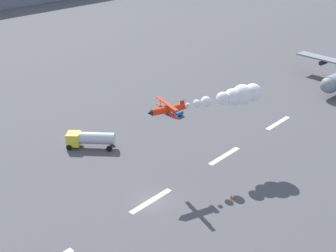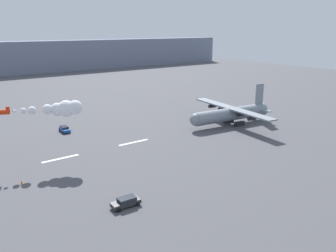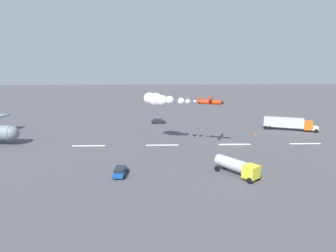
{
  "view_description": "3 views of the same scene",
  "coord_description": "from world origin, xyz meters",
  "px_view_note": "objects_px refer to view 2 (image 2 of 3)",
  "views": [
    {
      "loc": [
        -40.18,
        -38.92,
        37.54
      ],
      "look_at": [
        7.18,
        3.12,
        8.33
      ],
      "focal_mm": 49.96,
      "sensor_mm": 36.0,
      "label": 1
    },
    {
      "loc": [
        -4.1,
        -68.44,
        26.74
      ],
      "look_at": [
        46.36,
        0.0,
        2.37
      ],
      "focal_mm": 36.76,
      "sensor_mm": 36.0,
      "label": 2
    },
    {
      "loc": [
        18.77,
        63.71,
        19.03
      ],
      "look_at": [
        16.55,
        -0.46,
        4.71
      ],
      "focal_mm": 28.82,
      "sensor_mm": 36.0,
      "label": 3
    }
  ],
  "objects_px": {
    "traffic_cone_far": "(22,182)",
    "stunt_biplane_red": "(58,109)",
    "cargo_transport_plane": "(229,114)",
    "airport_staff_sedan": "(64,129)",
    "followme_car_yellow": "(126,202)"
  },
  "relations": [
    {
      "from": "cargo_transport_plane",
      "to": "traffic_cone_far",
      "type": "bearing_deg",
      "value": -174.51
    },
    {
      "from": "cargo_transport_plane",
      "to": "airport_staff_sedan",
      "type": "height_order",
      "value": "cargo_transport_plane"
    },
    {
      "from": "followme_car_yellow",
      "to": "traffic_cone_far",
      "type": "height_order",
      "value": "followme_car_yellow"
    },
    {
      "from": "stunt_biplane_red",
      "to": "followme_car_yellow",
      "type": "distance_m",
      "value": 26.94
    },
    {
      "from": "cargo_transport_plane",
      "to": "followme_car_yellow",
      "type": "xyz_separation_m",
      "value": [
        -46.88,
        -23.44,
        -2.42
      ]
    },
    {
      "from": "stunt_biplane_red",
      "to": "cargo_transport_plane",
      "type": "bearing_deg",
      "value": -1.75
    },
    {
      "from": "stunt_biplane_red",
      "to": "traffic_cone_far",
      "type": "height_order",
      "value": "stunt_biplane_red"
    },
    {
      "from": "traffic_cone_far",
      "to": "stunt_biplane_red",
      "type": "bearing_deg",
      "value": 35.17
    },
    {
      "from": "stunt_biplane_red",
      "to": "followme_car_yellow",
      "type": "bearing_deg",
      "value": -87.66
    },
    {
      "from": "cargo_transport_plane",
      "to": "followme_car_yellow",
      "type": "height_order",
      "value": "cargo_transport_plane"
    },
    {
      "from": "airport_staff_sedan",
      "to": "traffic_cone_far",
      "type": "height_order",
      "value": "airport_staff_sedan"
    },
    {
      "from": "followme_car_yellow",
      "to": "airport_staff_sedan",
      "type": "bearing_deg",
      "value": 81.5
    },
    {
      "from": "stunt_biplane_red",
      "to": "followme_car_yellow",
      "type": "relative_size",
      "value": 3.99
    },
    {
      "from": "followme_car_yellow",
      "to": "airport_staff_sedan",
      "type": "relative_size",
      "value": 1.0
    },
    {
      "from": "followme_car_yellow",
      "to": "airport_staff_sedan",
      "type": "distance_m",
      "value": 45.08
    }
  ]
}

